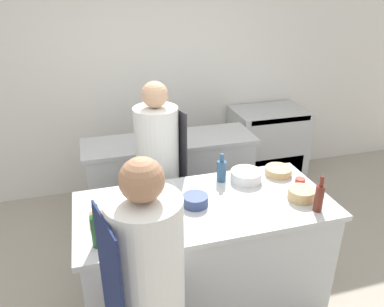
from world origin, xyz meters
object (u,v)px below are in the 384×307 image
(bottle_wine, at_px, (221,170))
(bowl_mixing_large, at_px, (301,194))
(cup, at_px, (300,183))
(bowl_prep_small, at_px, (246,176))
(chef_at_prep_near, at_px, (149,298))
(chef_at_stove, at_px, (158,173))
(bottle_olive_oil, at_px, (98,230))
(bowl_ceramic_blue, at_px, (278,171))
(bottle_vinegar, at_px, (319,197))
(bowl_wooden_salad, at_px, (195,200))
(oven_range, at_px, (267,145))

(bottle_wine, xyz_separation_m, bowl_mixing_large, (0.48, -0.43, -0.05))
(bottle_wine, relative_size, cup, 3.07)
(bowl_prep_small, bearing_deg, chef_at_prep_near, -136.29)
(chef_at_prep_near, xyz_separation_m, chef_at_stove, (0.34, 1.44, -0.00))
(bowl_prep_small, bearing_deg, bowl_mixing_large, -53.76)
(chef_at_prep_near, bearing_deg, bottle_olive_oil, 15.79)
(bowl_mixing_large, xyz_separation_m, bowl_ceramic_blue, (0.03, 0.40, -0.01))
(chef_at_stove, height_order, bottle_vinegar, chef_at_stove)
(bottle_olive_oil, height_order, bowl_ceramic_blue, bottle_olive_oil)
(bowl_prep_small, height_order, cup, bowl_prep_small)
(bottle_wine, bearing_deg, bowl_wooden_salad, -136.78)
(chef_at_prep_near, relative_size, bottle_vinegar, 6.09)
(bowl_ceramic_blue, bearing_deg, bowl_prep_small, -175.59)
(bottle_vinegar, distance_m, bottle_wine, 0.79)
(chef_at_prep_near, distance_m, bowl_ceramic_blue, 1.60)
(bowl_mixing_large, bearing_deg, cup, 62.37)
(chef_at_prep_near, xyz_separation_m, bottle_olive_oil, (-0.23, 0.42, 0.21))
(bowl_ceramic_blue, xyz_separation_m, bowl_wooden_salad, (-0.81, -0.26, 0.01))
(bottle_olive_oil, xyz_separation_m, bowl_ceramic_blue, (1.51, 0.54, -0.08))
(bottle_wine, distance_m, bowl_prep_small, 0.21)
(bottle_vinegar, bearing_deg, oven_range, 71.92)
(chef_at_stove, height_order, bowl_wooden_salad, chef_at_stove)
(bottle_wine, height_order, cup, bottle_wine)
(bowl_wooden_salad, bearing_deg, chef_at_stove, 99.73)
(bowl_mixing_large, bearing_deg, bottle_wine, 137.74)
(cup, bearing_deg, bowl_wooden_salad, -179.00)
(bottle_vinegar, bearing_deg, bowl_wooden_salad, 159.03)
(bottle_vinegar, height_order, bottle_wine, bottle_vinegar)
(bottle_wine, height_order, bowl_ceramic_blue, bottle_wine)
(chef_at_stove, xyz_separation_m, bowl_ceramic_blue, (0.94, -0.48, 0.13))
(chef_at_prep_near, distance_m, chef_at_stove, 1.48)
(bowl_prep_small, bearing_deg, oven_range, 57.09)
(chef_at_stove, xyz_separation_m, bottle_vinegar, (0.94, -1.06, 0.21))
(chef_at_stove, relative_size, bottle_vinegar, 6.05)
(bottle_olive_oil, height_order, bowl_wooden_salad, bottle_olive_oil)
(bottle_vinegar, distance_m, bowl_wooden_salad, 0.88)
(bottle_vinegar, xyz_separation_m, bowl_ceramic_blue, (-0.01, 0.57, -0.08))
(chef_at_prep_near, relative_size, bowl_ceramic_blue, 7.59)
(chef_at_stove, height_order, bowl_ceramic_blue, chef_at_stove)
(bowl_wooden_salad, bearing_deg, bottle_olive_oil, -158.52)
(cup, bearing_deg, bowl_mixing_large, -117.63)
(bowl_prep_small, bearing_deg, bottle_vinegar, -60.53)
(cup, bearing_deg, bowl_ceramic_blue, 103.18)
(bowl_wooden_salad, bearing_deg, bowl_prep_small, 25.27)
(chef_at_prep_near, bearing_deg, bowl_wooden_salad, -47.30)
(chef_at_prep_near, relative_size, bowl_mixing_large, 8.54)
(bowl_mixing_large, relative_size, bowl_prep_small, 0.78)
(bottle_vinegar, xyz_separation_m, bowl_wooden_salad, (-0.81, 0.31, -0.07))
(bowl_mixing_large, bearing_deg, bottle_olive_oil, -174.91)
(bowl_mixing_large, relative_size, bowl_ceramic_blue, 0.89)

